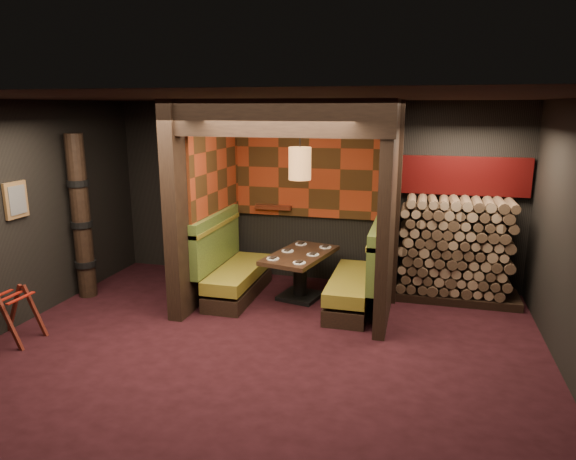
# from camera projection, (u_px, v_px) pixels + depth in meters

# --- Properties ---
(floor) EXTENTS (6.50, 5.50, 0.02)m
(floor) POSITION_uv_depth(u_px,v_px,m) (259.00, 353.00, 5.92)
(floor) COLOR black
(floor) RESTS_ON ground
(ceiling) EXTENTS (6.50, 5.50, 0.02)m
(ceiling) POSITION_uv_depth(u_px,v_px,m) (256.00, 97.00, 5.25)
(ceiling) COLOR black
(ceiling) RESTS_ON ground
(wall_back) EXTENTS (6.50, 0.02, 2.85)m
(wall_back) POSITION_uv_depth(u_px,v_px,m) (311.00, 193.00, 8.18)
(wall_back) COLOR black
(wall_back) RESTS_ON ground
(wall_front) EXTENTS (6.50, 0.02, 2.85)m
(wall_front) POSITION_uv_depth(u_px,v_px,m) (111.00, 342.00, 2.99)
(wall_front) COLOR black
(wall_front) RESTS_ON ground
(wall_left) EXTENTS (0.02, 5.50, 2.85)m
(wall_left) POSITION_uv_depth(u_px,v_px,m) (9.00, 217.00, 6.39)
(wall_left) COLOR black
(wall_left) RESTS_ON ground
(partition_left) EXTENTS (0.20, 2.20, 2.85)m
(partition_left) POSITION_uv_depth(u_px,v_px,m) (205.00, 201.00, 7.47)
(partition_left) COLOR black
(partition_left) RESTS_ON floor
(partition_right) EXTENTS (0.15, 2.10, 2.85)m
(partition_right) POSITION_uv_depth(u_px,v_px,m) (389.00, 209.00, 6.86)
(partition_right) COLOR black
(partition_right) RESTS_ON floor
(header_beam) EXTENTS (2.85, 0.18, 0.44)m
(header_beam) POSITION_uv_depth(u_px,v_px,m) (273.00, 118.00, 5.97)
(header_beam) COLOR black
(header_beam) RESTS_ON partition_left
(tapa_back_panel) EXTENTS (2.40, 0.06, 1.55)m
(tapa_back_panel) POSITION_uv_depth(u_px,v_px,m) (309.00, 168.00, 8.05)
(tapa_back_panel) COLOR maroon
(tapa_back_panel) RESTS_ON wall_back
(tapa_side_panel) EXTENTS (0.04, 1.85, 1.45)m
(tapa_side_panel) POSITION_uv_depth(u_px,v_px,m) (216.00, 170.00, 7.51)
(tapa_side_panel) COLOR maroon
(tapa_side_panel) RESTS_ON partition_left
(lacquer_shelf) EXTENTS (0.60, 0.12, 0.07)m
(lacquer_shelf) POSITION_uv_depth(u_px,v_px,m) (273.00, 207.00, 8.28)
(lacquer_shelf) COLOR #501D10
(lacquer_shelf) RESTS_ON wall_back
(booth_bench_left) EXTENTS (0.68, 1.60, 1.14)m
(booth_bench_left) POSITION_uv_depth(u_px,v_px,m) (231.00, 270.00, 7.61)
(booth_bench_left) COLOR black
(booth_bench_left) RESTS_ON floor
(booth_bench_right) EXTENTS (0.68, 1.60, 1.14)m
(booth_bench_right) POSITION_uv_depth(u_px,v_px,m) (359.00, 281.00, 7.15)
(booth_bench_right) COLOR black
(booth_bench_right) RESTS_ON floor
(dining_table) EXTENTS (0.98, 1.43, 0.69)m
(dining_table) POSITION_uv_depth(u_px,v_px,m) (300.00, 268.00, 7.50)
(dining_table) COLOR black
(dining_table) RESTS_ON floor
(place_settings) EXTENTS (0.78, 1.14, 0.03)m
(place_settings) POSITION_uv_depth(u_px,v_px,m) (300.00, 252.00, 7.44)
(place_settings) COLOR white
(place_settings) RESTS_ON dining_table
(pendant_lamp) EXTENTS (0.31, 0.31, 1.08)m
(pendant_lamp) POSITION_uv_depth(u_px,v_px,m) (300.00, 163.00, 7.09)
(pendant_lamp) COLOR #B0723D
(pendant_lamp) RESTS_ON ceiling
(framed_picture) EXTENTS (0.05, 0.36, 0.46)m
(framed_picture) POSITION_uv_depth(u_px,v_px,m) (16.00, 200.00, 6.43)
(framed_picture) COLOR brown
(framed_picture) RESTS_ON wall_left
(luggage_rack) EXTENTS (0.63, 0.45, 0.68)m
(luggage_rack) POSITION_uv_depth(u_px,v_px,m) (12.00, 314.00, 6.15)
(luggage_rack) COLOR #4A170F
(luggage_rack) RESTS_ON floor
(totem_column) EXTENTS (0.31, 0.31, 2.40)m
(totem_column) POSITION_uv_depth(u_px,v_px,m) (81.00, 218.00, 7.43)
(totem_column) COLOR black
(totem_column) RESTS_ON floor
(firewood_stack) EXTENTS (1.73, 0.70, 1.50)m
(firewood_stack) POSITION_uv_depth(u_px,v_px,m) (460.00, 250.00, 7.39)
(firewood_stack) COLOR black
(firewood_stack) RESTS_ON floor
(mosaic_header) EXTENTS (1.83, 0.10, 0.56)m
(mosaic_header) POSITION_uv_depth(u_px,v_px,m) (464.00, 176.00, 7.46)
(mosaic_header) COLOR #660D0C
(mosaic_header) RESTS_ON wall_back
(bay_front_post) EXTENTS (0.08, 0.08, 2.85)m
(bay_front_post) POSITION_uv_depth(u_px,v_px,m) (397.00, 206.00, 7.08)
(bay_front_post) COLOR black
(bay_front_post) RESTS_ON floor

